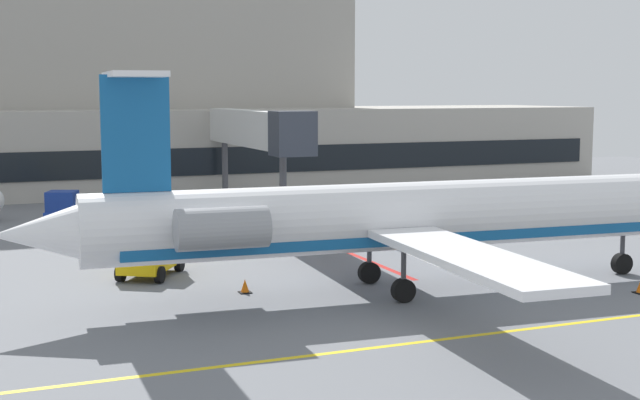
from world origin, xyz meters
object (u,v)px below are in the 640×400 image
at_px(pushback_tractor, 408,226).
at_px(belt_loader, 153,252).
at_px(regional_jet, 404,217).
at_px(baggage_tug, 66,210).

bearing_deg(pushback_tractor, belt_loader, -169.11).
distance_m(pushback_tractor, belt_loader, 14.01).
xyz_separation_m(regional_jet, belt_loader, (-8.49, 6.88, -1.97)).
bearing_deg(belt_loader, baggage_tug, 97.38).
distance_m(regional_jet, belt_loader, 11.10).
height_order(regional_jet, baggage_tug, regional_jet).
relative_size(regional_jet, pushback_tractor, 7.97).
height_order(baggage_tug, belt_loader, belt_loader).
bearing_deg(pushback_tractor, baggage_tug, 141.33).
height_order(pushback_tractor, belt_loader, belt_loader).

